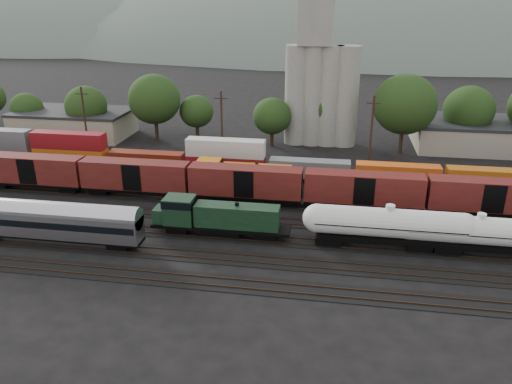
% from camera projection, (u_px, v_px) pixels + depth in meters
% --- Properties ---
extents(ground, '(600.00, 600.00, 0.00)m').
position_uv_depth(ground, '(277.00, 222.00, 62.01)').
color(ground, black).
extents(tracks, '(180.00, 33.20, 0.20)m').
position_uv_depth(tracks, '(277.00, 221.00, 61.99)').
color(tracks, black).
rests_on(tracks, ground).
extents(green_locomotive, '(16.19, 2.86, 4.29)m').
position_uv_depth(green_locomotive, '(213.00, 216.00, 57.56)').
color(green_locomotive, black).
rests_on(green_locomotive, ground).
extents(tank_car_a, '(18.82, 3.37, 4.93)m').
position_uv_depth(tank_car_a, '(389.00, 225.00, 54.42)').
color(tank_car_a, silver).
rests_on(tank_car_a, ground).
extents(tank_car_b, '(17.60, 3.15, 4.61)m').
position_uv_depth(tank_car_b, '(479.00, 232.00, 53.07)').
color(tank_car_b, silver).
rests_on(tank_car_b, ground).
extents(passenger_coach, '(21.60, 2.66, 4.91)m').
position_uv_depth(passenger_coach, '(48.00, 219.00, 55.42)').
color(passenger_coach, silver).
rests_on(passenger_coach, ground).
extents(orange_locomotive, '(16.39, 2.73, 4.10)m').
position_uv_depth(orange_locomotive, '(237.00, 174.00, 71.37)').
color(orange_locomotive, black).
rests_on(orange_locomotive, ground).
extents(boxcar_string, '(122.80, 2.90, 4.20)m').
position_uv_depth(boxcar_string, '(190.00, 179.00, 67.35)').
color(boxcar_string, black).
rests_on(boxcar_string, ground).
extents(container_wall, '(160.00, 2.60, 5.80)m').
position_uv_depth(container_wall, '(196.00, 159.00, 77.00)').
color(container_wall, black).
rests_on(container_wall, ground).
extents(grain_silo, '(13.40, 5.00, 29.00)m').
position_uv_depth(grain_silo, '(321.00, 84.00, 90.39)').
color(grain_silo, gray).
rests_on(grain_silo, ground).
extents(industrial_sheds, '(119.38, 17.26, 5.10)m').
position_uv_depth(industrial_sheds, '(336.00, 132.00, 92.41)').
color(industrial_sheds, '#9E937F').
rests_on(industrial_sheds, ground).
extents(tree_band, '(166.04, 20.37, 13.93)m').
position_uv_depth(tree_band, '(363.00, 108.00, 89.59)').
color(tree_band, black).
rests_on(tree_band, ground).
extents(utility_poles, '(122.20, 0.36, 12.00)m').
position_uv_depth(utility_poles, '(295.00, 129.00, 79.90)').
color(utility_poles, black).
rests_on(utility_poles, ground).
extents(distant_hills, '(860.00, 286.00, 130.00)m').
position_uv_depth(distant_hills, '(368.00, 77.00, 304.50)').
color(distant_hills, '#59665B').
rests_on(distant_hills, ground).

